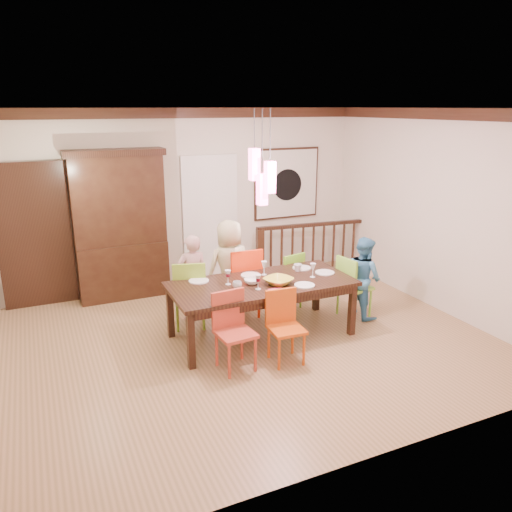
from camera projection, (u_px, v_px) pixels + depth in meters
name	position (u px, v px, depth m)	size (l,w,h in m)	color
floor	(250.00, 340.00, 6.49)	(6.00, 6.00, 0.00)	olive
ceiling	(249.00, 108.00, 5.65)	(6.00, 6.00, 0.00)	white
wall_back	(189.00, 199.00, 8.25)	(6.00, 6.00, 0.00)	beige
wall_right	(438.00, 212.00, 7.25)	(5.00, 5.00, 0.00)	beige
crown_molding	(249.00, 116.00, 5.67)	(6.00, 5.00, 0.16)	black
panel_door	(35.00, 238.00, 7.37)	(1.04, 0.07, 2.24)	black
white_doorway	(210.00, 221.00, 8.47)	(0.97, 0.05, 2.22)	silver
painting	(287.00, 184.00, 8.88)	(1.25, 0.06, 1.25)	black
pendant_cluster	(262.00, 177.00, 6.03)	(0.27, 0.21, 1.14)	#FF4C8F
dining_table	(262.00, 287.00, 6.44)	(2.37, 1.08, 0.75)	black
chair_far_left	(189.00, 288.00, 6.77)	(0.53, 0.53, 0.96)	#7CAA2B
chair_far_mid	(242.00, 277.00, 7.12)	(0.48, 0.48, 1.03)	red
chair_far_right	(286.00, 276.00, 7.44)	(0.47, 0.47, 0.87)	#70BD28
chair_near_left	(235.00, 327.00, 5.65)	(0.44, 0.44, 0.91)	#B43D28
chair_near_mid	(287.00, 323.00, 5.82)	(0.41, 0.41, 0.86)	#C34B0F
chair_end_right	(355.00, 282.00, 7.13)	(0.46, 0.46, 0.90)	#86D23D
china_hutch	(120.00, 225.00, 7.69)	(1.47, 0.46, 2.32)	black
balustrade	(313.00, 248.00, 8.87)	(2.13, 0.30, 0.96)	black
person_far_left	(192.00, 278.00, 6.98)	(0.45, 0.30, 1.24)	#D9A5A5
person_far_mid	(230.00, 267.00, 7.18)	(0.68, 0.44, 1.39)	beige
person_end_right	(363.00, 277.00, 7.10)	(0.57, 0.44, 1.17)	teal
serving_bowl	(278.00, 281.00, 6.33)	(0.35, 0.35, 0.09)	gold
small_bowl	(252.00, 281.00, 6.35)	(0.21, 0.21, 0.06)	white
cup_left	(237.00, 285.00, 6.18)	(0.12, 0.12, 0.09)	silver
cup_right	(298.00, 268.00, 6.83)	(0.11, 0.11, 0.10)	silver
plate_far_left	(199.00, 281.00, 6.45)	(0.26, 0.26, 0.01)	white
plate_far_mid	(251.00, 275.00, 6.66)	(0.26, 0.26, 0.01)	white
plate_far_right	(302.00, 268.00, 6.96)	(0.26, 0.26, 0.01)	white
plate_near_left	(222.00, 297.00, 5.89)	(0.26, 0.26, 0.01)	white
plate_near_mid	(304.00, 285.00, 6.29)	(0.26, 0.26, 0.01)	white
plate_end_right	(325.00, 273.00, 6.77)	(0.26, 0.26, 0.01)	white
wine_glass_a	(228.00, 277.00, 6.31)	(0.08, 0.08, 0.19)	#590C19
wine_glass_b	(264.00, 268.00, 6.67)	(0.08, 0.08, 0.19)	silver
wine_glass_c	(258.00, 282.00, 6.14)	(0.08, 0.08, 0.19)	#590C19
wine_glass_d	(313.00, 270.00, 6.58)	(0.08, 0.08, 0.19)	silver
napkin	(277.00, 290.00, 6.11)	(0.18, 0.14, 0.01)	#D83359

